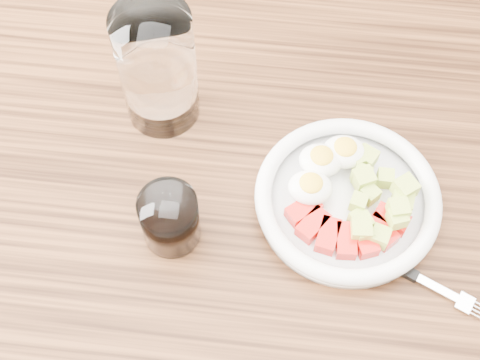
# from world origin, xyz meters

# --- Properties ---
(ground) EXTENTS (4.00, 4.00, 0.00)m
(ground) POSITION_xyz_m (0.00, 0.00, 0.00)
(ground) COLOR brown
(ground) RESTS_ON ground
(dining_table) EXTENTS (1.50, 0.90, 0.77)m
(dining_table) POSITION_xyz_m (0.00, 0.00, 0.67)
(dining_table) COLOR brown
(dining_table) RESTS_ON ground
(bowl) EXTENTS (0.22, 0.22, 0.06)m
(bowl) POSITION_xyz_m (0.12, 0.01, 0.79)
(bowl) COLOR white
(bowl) RESTS_ON dining_table
(fork) EXTENTS (0.18, 0.09, 0.01)m
(fork) POSITION_xyz_m (0.19, -0.07, 0.77)
(fork) COLOR black
(fork) RESTS_ON dining_table
(water_glass) EXTENTS (0.10, 0.10, 0.17)m
(water_glass) POSITION_xyz_m (-0.12, 0.12, 0.85)
(water_glass) COLOR white
(water_glass) RESTS_ON dining_table
(coffee_glass) EXTENTS (0.07, 0.07, 0.08)m
(coffee_glass) POSITION_xyz_m (-0.08, -0.05, 0.81)
(coffee_glass) COLOR white
(coffee_glass) RESTS_ON dining_table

